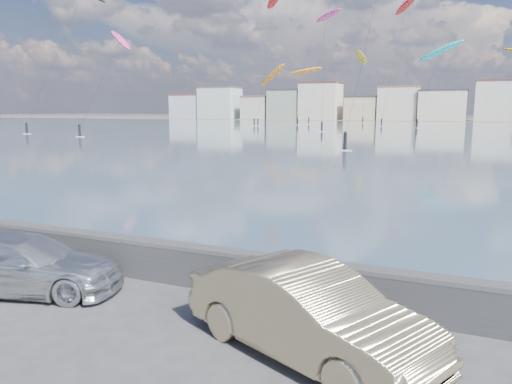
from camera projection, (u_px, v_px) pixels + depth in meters
ground at (126, 331)px, 9.69m from camera, size 700.00×700.00×0.00m
bay_water at (442, 132)px, 92.23m from camera, size 500.00×177.00×0.00m
far_shore_strip at (461, 120)px, 190.12m from camera, size 500.00×60.00×0.00m
seawall at (196, 263)px, 12.03m from camera, size 400.00×0.36×1.08m
far_buildings at (465, 104)px, 175.97m from camera, size 240.79×13.26×14.60m
car_silver at (24, 264)px, 11.70m from camera, size 4.96×3.20×1.34m
car_champagne at (307, 312)px, 8.62m from camera, size 5.07×3.47×1.58m
kitesurfer_1 at (405, 8)px, 129.23m from camera, size 7.38×17.49×32.65m
kitesurfer_5 at (272, 76)px, 137.10m from camera, size 9.69×17.60×16.81m
kitesurfer_6 at (120, 42)px, 80.14m from camera, size 7.20×10.92×17.74m
kitesurfer_8 at (274, 2)px, 131.42m from camera, size 7.22×16.08×35.10m
kitesurfer_9 at (306, 72)px, 143.88m from camera, size 9.64×17.13×16.81m
kitesurfer_13 at (361, 59)px, 156.40m from camera, size 5.46×12.94×22.66m
kitesurfer_14 at (440, 51)px, 117.08m from camera, size 10.97×12.73×20.60m
kitesurfer_20 at (328, 16)px, 143.45m from camera, size 10.63×17.50×32.48m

